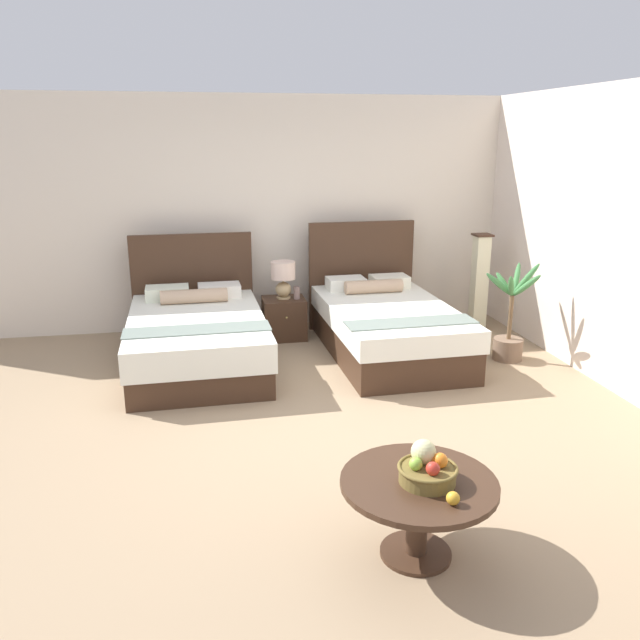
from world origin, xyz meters
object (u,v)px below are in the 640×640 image
Objects in this scene: bed_near_window at (197,336)px; potted_palm at (509,331)px; loose_apple at (453,498)px; table_lamp at (283,276)px; fruit_bowl at (427,468)px; vase at (297,293)px; floor_lamp_corner at (479,283)px; coffee_table at (418,497)px; nightstand at (284,318)px; bed_near_corner at (386,325)px.

potted_palm is (3.22, -0.46, 0.01)m from bed_near_window.
table_lamp is at bearing 93.78° from loose_apple.
fruit_bowl is 3.58m from potted_palm.
table_lamp is 2.56m from potted_palm.
vase is at bearing 91.30° from fruit_bowl.
potted_palm is at bearing -96.52° from floor_lamp_corner.
coffee_table is (0.06, -4.10, -0.18)m from vase.
floor_lamp_corner is (2.14, 4.03, 0.22)m from coffee_table.
bed_near_window is at bearing -144.06° from nightstand.
bed_near_corner is at bearing 77.24° from fruit_bowl.
loose_apple is at bearing -77.77° from fruit_bowl.
loose_apple is at bearing -86.20° from nightstand.
vase is at bearing 30.86° from bed_near_window.
bed_near_window is 1.87× the size of floor_lamp_corner.
potted_palm is (1.93, 3.22, -0.19)m from loose_apple.
nightstand is at bearing 93.80° from loose_apple.
bed_near_window reaches higher than potted_palm.
floor_lamp_corner is at bearing 83.48° from potted_palm.
bed_near_corner reaches higher than table_lamp.
vase is at bearing -22.42° from table_lamp.
bed_near_window is 2.09× the size of potted_palm.
nightstand is at bearing 152.06° from potted_palm.
coffee_table is (0.20, -4.16, -0.37)m from table_lamp.
potted_palm is (2.08, -1.14, -0.23)m from vase.
vase is 2.07× the size of loose_apple.
bed_near_corner is 31.95× the size of loose_apple.
vase is at bearing 151.26° from potted_palm.
fruit_bowl is at bearing -102.76° from bed_near_corner.
table_lamp is at bearing 36.69° from bed_near_window.
bed_near_window is 30.99× the size of loose_apple.
floor_lamp_corner is at bearing 10.42° from bed_near_window.
fruit_bowl is 4.64× the size of loose_apple.
bed_near_window is at bearing 171.89° from potted_palm.
vase reaches higher than loose_apple.
vase is (-0.87, 0.68, 0.23)m from bed_near_corner.
bed_near_window is 5.11× the size of table_lamp.
bed_near_window is 3.90m from loose_apple.
bed_near_window reaches higher than floor_lamp_corner.
coffee_table is 0.31m from loose_apple.
bed_near_window reaches higher than table_lamp.
table_lamp is (-0.00, 0.02, 0.50)m from nightstand.
bed_near_corner is at bearing -35.96° from table_lamp.
vase reaches higher than nightstand.
table_lamp is 4.43m from loose_apple.
potted_palm reaches higher than fruit_bowl.
table_lamp is (-1.02, 0.74, 0.42)m from bed_near_corner.
floor_lamp_corner reaches higher than table_lamp.
bed_near_corner is 1.49m from floor_lamp_corner.
nightstand is at bearing 177.40° from floor_lamp_corner.
coffee_table is at bearing -70.68° from bed_near_window.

